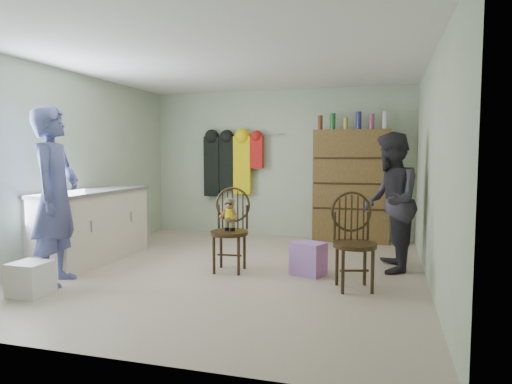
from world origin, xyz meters
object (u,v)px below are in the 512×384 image
(chair_far, at_px, (353,237))
(dresser, at_px, (351,185))
(counter, at_px, (93,225))
(chair_front, at_px, (230,223))

(chair_far, distance_m, dresser, 2.66)
(chair_far, xyz_separation_m, dresser, (-0.22, 2.63, 0.37))
(counter, bearing_deg, chair_far, -5.48)
(chair_front, xyz_separation_m, chair_far, (1.48, -0.33, -0.03))
(chair_front, bearing_deg, dresser, 56.45)
(counter, distance_m, chair_far, 3.43)
(counter, height_order, chair_front, chair_front)
(counter, distance_m, dresser, 3.96)
(counter, relative_size, chair_far, 1.83)
(chair_front, bearing_deg, chair_far, -17.23)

